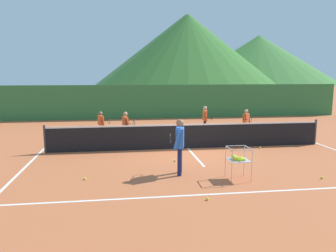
{
  "coord_description": "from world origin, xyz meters",
  "views": [
    {
      "loc": [
        -2.57,
        -12.48,
        2.91
      ],
      "look_at": [
        -0.89,
        -0.68,
        1.02
      ],
      "focal_mm": 35.29,
      "sensor_mm": 36.0,
      "label": 1
    }
  ],
  "objects_px": {
    "student_3": "(246,120)",
    "tennis_ball_5": "(207,199)",
    "ball_cart": "(238,158)",
    "tennis_ball_0": "(260,148)",
    "student_0": "(101,122)",
    "tennis_ball_2": "(85,179)",
    "student_1": "(126,124)",
    "tennis_net": "(188,136)",
    "tennis_ball_3": "(175,160)",
    "tennis_ball_4": "(322,178)",
    "tennis_ball_1": "(231,150)",
    "instructor": "(180,141)",
    "student_2": "(205,117)"
  },
  "relations": [
    {
      "from": "tennis_net",
      "to": "instructor",
      "type": "relative_size",
      "value": 6.67
    },
    {
      "from": "student_0",
      "to": "tennis_ball_0",
      "type": "bearing_deg",
      "value": -26.36
    },
    {
      "from": "ball_cart",
      "to": "tennis_ball_3",
      "type": "distance_m",
      "value": 2.59
    },
    {
      "from": "tennis_ball_1",
      "to": "tennis_ball_0",
      "type": "bearing_deg",
      "value": 10.88
    },
    {
      "from": "instructor",
      "to": "tennis_ball_1",
      "type": "relative_size",
      "value": 23.96
    },
    {
      "from": "tennis_net",
      "to": "tennis_ball_0",
      "type": "bearing_deg",
      "value": -8.57
    },
    {
      "from": "instructor",
      "to": "student_0",
      "type": "distance_m",
      "value": 6.51
    },
    {
      "from": "tennis_ball_1",
      "to": "tennis_ball_4",
      "type": "bearing_deg",
      "value": -68.82
    },
    {
      "from": "instructor",
      "to": "student_2",
      "type": "height_order",
      "value": "instructor"
    },
    {
      "from": "instructor",
      "to": "tennis_ball_4",
      "type": "height_order",
      "value": "instructor"
    },
    {
      "from": "instructor",
      "to": "tennis_ball_2",
      "type": "height_order",
      "value": "instructor"
    },
    {
      "from": "student_3",
      "to": "tennis_ball_3",
      "type": "distance_m",
      "value": 5.75
    },
    {
      "from": "tennis_ball_1",
      "to": "tennis_ball_4",
      "type": "distance_m",
      "value": 3.88
    },
    {
      "from": "student_0",
      "to": "tennis_ball_4",
      "type": "relative_size",
      "value": 17.96
    },
    {
      "from": "tennis_ball_2",
      "to": "tennis_ball_5",
      "type": "relative_size",
      "value": 1.0
    },
    {
      "from": "student_1",
      "to": "student_3",
      "type": "relative_size",
      "value": 1.05
    },
    {
      "from": "tennis_net",
      "to": "tennis_ball_0",
      "type": "xyz_separation_m",
      "value": [
        2.81,
        -0.42,
        -0.47
      ]
    },
    {
      "from": "student_1",
      "to": "tennis_ball_3",
      "type": "height_order",
      "value": "student_1"
    },
    {
      "from": "ball_cart",
      "to": "tennis_ball_0",
      "type": "height_order",
      "value": "ball_cart"
    },
    {
      "from": "student_3",
      "to": "tennis_ball_4",
      "type": "height_order",
      "value": "student_3"
    },
    {
      "from": "ball_cart",
      "to": "student_0",
      "type": "bearing_deg",
      "value": 121.53
    },
    {
      "from": "student_2",
      "to": "ball_cart",
      "type": "distance_m",
      "value": 6.97
    },
    {
      "from": "ball_cart",
      "to": "tennis_ball_3",
      "type": "bearing_deg",
      "value": 124.22
    },
    {
      "from": "student_2",
      "to": "tennis_ball_0",
      "type": "bearing_deg",
      "value": -68.06
    },
    {
      "from": "student_2",
      "to": "student_3",
      "type": "bearing_deg",
      "value": -24.3
    },
    {
      "from": "tennis_ball_3",
      "to": "tennis_ball_5",
      "type": "bearing_deg",
      "value": -86.76
    },
    {
      "from": "student_2",
      "to": "tennis_net",
      "type": "bearing_deg",
      "value": -116.22
    },
    {
      "from": "tennis_ball_2",
      "to": "tennis_ball_3",
      "type": "distance_m",
      "value": 3.2
    },
    {
      "from": "instructor",
      "to": "tennis_ball_0",
      "type": "xyz_separation_m",
      "value": [
        3.73,
        2.85,
        -0.94
      ]
    },
    {
      "from": "tennis_ball_0",
      "to": "tennis_ball_4",
      "type": "xyz_separation_m",
      "value": [
        0.15,
        -3.85,
        0.0
      ]
    },
    {
      "from": "student_0",
      "to": "tennis_ball_1",
      "type": "bearing_deg",
      "value": -33.67
    },
    {
      "from": "student_0",
      "to": "tennis_ball_5",
      "type": "xyz_separation_m",
      "value": [
        2.86,
        -8.07,
        -0.7
      ]
    },
    {
      "from": "student_2",
      "to": "student_3",
      "type": "distance_m",
      "value": 1.94
    },
    {
      "from": "tennis_ball_0",
      "to": "tennis_ball_2",
      "type": "relative_size",
      "value": 1.0
    },
    {
      "from": "ball_cart",
      "to": "tennis_ball_2",
      "type": "height_order",
      "value": "ball_cart"
    },
    {
      "from": "tennis_ball_3",
      "to": "tennis_ball_4",
      "type": "height_order",
      "value": "same"
    },
    {
      "from": "tennis_ball_1",
      "to": "tennis_ball_2",
      "type": "xyz_separation_m",
      "value": [
        -5.17,
        -2.77,
        0.0
      ]
    },
    {
      "from": "tennis_ball_3",
      "to": "tennis_ball_4",
      "type": "distance_m",
      "value": 4.49
    },
    {
      "from": "student_3",
      "to": "tennis_ball_5",
      "type": "bearing_deg",
      "value": -117.08
    },
    {
      "from": "student_0",
      "to": "tennis_ball_2",
      "type": "relative_size",
      "value": 17.96
    },
    {
      "from": "student_2",
      "to": "tennis_ball_2",
      "type": "xyz_separation_m",
      "value": [
        -5.06,
        -6.39,
        -0.79
      ]
    },
    {
      "from": "student_3",
      "to": "tennis_ball_0",
      "type": "height_order",
      "value": "student_3"
    },
    {
      "from": "student_2",
      "to": "tennis_ball_4",
      "type": "bearing_deg",
      "value": -78.21
    },
    {
      "from": "student_2",
      "to": "student_1",
      "type": "bearing_deg",
      "value": -157.22
    },
    {
      "from": "tennis_ball_0",
      "to": "tennis_ball_2",
      "type": "bearing_deg",
      "value": -154.89
    },
    {
      "from": "instructor",
      "to": "tennis_ball_4",
      "type": "relative_size",
      "value": 23.96
    },
    {
      "from": "instructor",
      "to": "tennis_ball_5",
      "type": "height_order",
      "value": "instructor"
    },
    {
      "from": "tennis_ball_1",
      "to": "tennis_ball_2",
      "type": "relative_size",
      "value": 1.0
    },
    {
      "from": "tennis_net",
      "to": "tennis_ball_1",
      "type": "height_order",
      "value": "tennis_net"
    },
    {
      "from": "student_0",
      "to": "tennis_ball_2",
      "type": "xyz_separation_m",
      "value": [
        -0.12,
        -6.13,
        -0.7
      ]
    }
  ]
}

